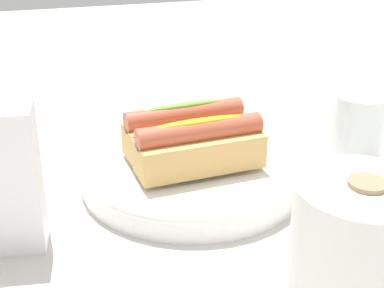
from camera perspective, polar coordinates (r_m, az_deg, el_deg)
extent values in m
plane|color=beige|center=(0.71, 1.02, -3.58)|extent=(2.40, 2.40, 0.00)
cylinder|color=white|center=(0.70, 0.00, -2.98)|extent=(0.27, 0.27, 0.03)
torus|color=white|center=(0.69, 0.00, -1.97)|extent=(0.27, 0.27, 0.01)
cube|color=tan|center=(0.70, -0.75, 0.87)|extent=(0.15, 0.06, 0.04)
cylinder|color=#BC563D|center=(0.69, -0.76, 2.98)|extent=(0.15, 0.04, 0.03)
ellipsoid|color=olive|center=(0.69, -0.77, 3.89)|extent=(0.11, 0.02, 0.01)
cube|color=tan|center=(0.66, 0.80, -0.93)|extent=(0.15, 0.06, 0.04)
cylinder|color=#BC563D|center=(0.64, 0.82, 1.30)|extent=(0.15, 0.04, 0.03)
ellipsoid|color=gold|center=(0.64, 0.82, 2.27)|extent=(0.11, 0.02, 0.01)
cylinder|color=white|center=(0.78, 16.45, 1.67)|extent=(0.07, 0.07, 0.09)
cylinder|color=silver|center=(0.79, 16.26, 0.19)|extent=(0.06, 0.06, 0.04)
cylinder|color=white|center=(0.48, 16.39, -10.94)|extent=(0.11, 0.11, 0.13)
cylinder|color=#997A5B|center=(0.44, 17.40, -3.84)|extent=(0.03, 0.03, 0.00)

